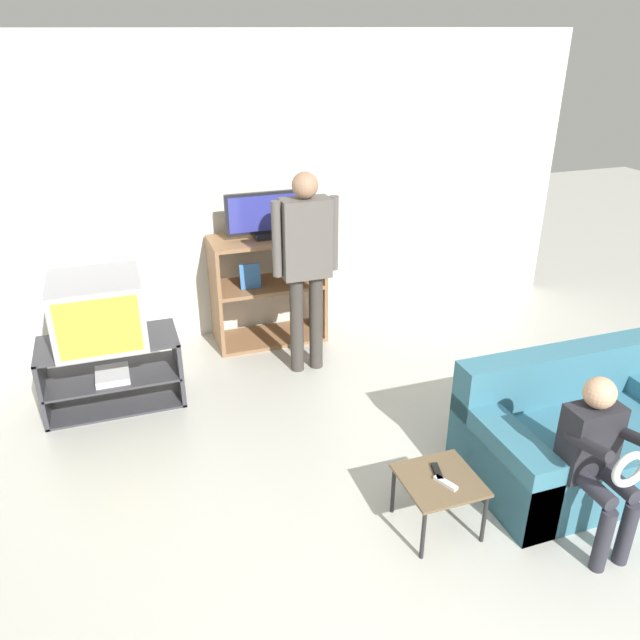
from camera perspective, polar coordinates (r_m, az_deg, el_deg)
wall_back at (r=5.58m, az=-7.17°, el=11.51°), size 6.40×0.06×2.60m
tv_stand at (r=4.93m, az=-18.45°, el=-4.61°), size 1.00×0.49×0.53m
television_main at (r=4.71m, az=-19.64°, el=0.80°), size 0.62×0.60×0.49m
media_shelf at (r=5.57m, az=-4.79°, el=2.89°), size 0.97×0.47×0.97m
television_flat at (r=5.36m, az=-4.81°, el=9.45°), size 0.72×0.20×0.39m
snack_table at (r=3.65m, az=10.85°, el=-14.56°), size 0.42×0.42×0.34m
remote_control_black at (r=3.65m, az=10.67°, el=-13.49°), size 0.07×0.15×0.02m
remote_control_white at (r=3.59m, az=11.42°, el=-14.40°), size 0.09×0.15×0.02m
couch at (r=4.33m, az=22.63°, el=-9.86°), size 1.44×0.86×0.74m
person_standing_adult at (r=4.86m, az=-1.31°, el=5.95°), size 0.53×0.20×1.65m
person_seated_child at (r=3.67m, az=24.07°, el=-11.04°), size 0.33×0.43×0.98m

